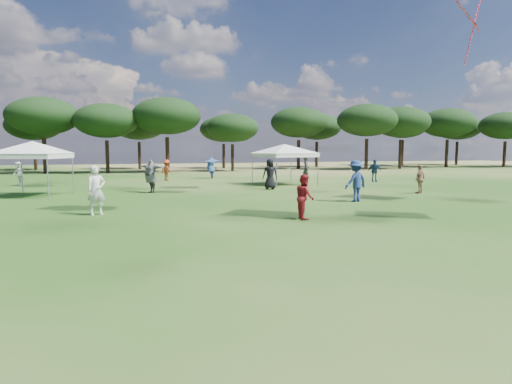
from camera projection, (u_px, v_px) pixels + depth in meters
tree_line at (156, 121)px, 46.08m from camera, size 108.78×17.63×7.77m
tent_left at (32, 144)px, 21.28m from camera, size 5.59×5.59×3.06m
tent_right at (285, 146)px, 28.41m from camera, size 6.65×6.65×2.99m
festival_crowd at (169, 176)px, 24.08m from camera, size 29.52×22.28×1.89m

